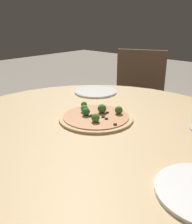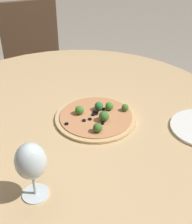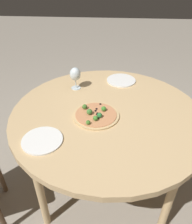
{
  "view_description": "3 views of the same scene",
  "coord_description": "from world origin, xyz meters",
  "px_view_note": "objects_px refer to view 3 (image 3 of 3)",
  "views": [
    {
      "loc": [
        -0.63,
        -0.58,
        1.1
      ],
      "look_at": [
        0.07,
        0.05,
        0.74
      ],
      "focal_mm": 40.0,
      "sensor_mm": 36.0,
      "label": 1
    },
    {
      "loc": [
        0.82,
        -0.53,
        1.37
      ],
      "look_at": [
        0.07,
        0.05,
        0.74
      ],
      "focal_mm": 50.0,
      "sensor_mm": 36.0,
      "label": 2
    },
    {
      "loc": [
        -0.01,
        1.19,
        1.56
      ],
      "look_at": [
        0.07,
        0.05,
        0.74
      ],
      "focal_mm": 35.0,
      "sensor_mm": 36.0,
      "label": 3
    }
  ],
  "objects_px": {
    "plate_far": "(121,80)",
    "wine_glass": "(75,75)",
    "plate_near": "(42,140)",
    "pizza": "(96,115)"
  },
  "relations": [
    {
      "from": "pizza",
      "to": "plate_near",
      "type": "distance_m",
      "value": 0.38
    },
    {
      "from": "pizza",
      "to": "plate_far",
      "type": "relative_size",
      "value": 1.27
    },
    {
      "from": "wine_glass",
      "to": "plate_near",
      "type": "distance_m",
      "value": 0.63
    },
    {
      "from": "plate_near",
      "to": "plate_far",
      "type": "xyz_separation_m",
      "value": [
        -0.45,
        -0.76,
        0.0
      ]
    },
    {
      "from": "wine_glass",
      "to": "plate_far",
      "type": "relative_size",
      "value": 0.73
    },
    {
      "from": "pizza",
      "to": "plate_near",
      "type": "height_order",
      "value": "pizza"
    },
    {
      "from": "plate_far",
      "to": "wine_glass",
      "type": "bearing_deg",
      "value": 22.83
    },
    {
      "from": "pizza",
      "to": "plate_near",
      "type": "xyz_separation_m",
      "value": [
        0.28,
        0.26,
        -0.01
      ]
    },
    {
      "from": "plate_far",
      "to": "plate_near",
      "type": "bearing_deg",
      "value": 59.09
    },
    {
      "from": "wine_glass",
      "to": "plate_near",
      "type": "height_order",
      "value": "wine_glass"
    }
  ]
}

